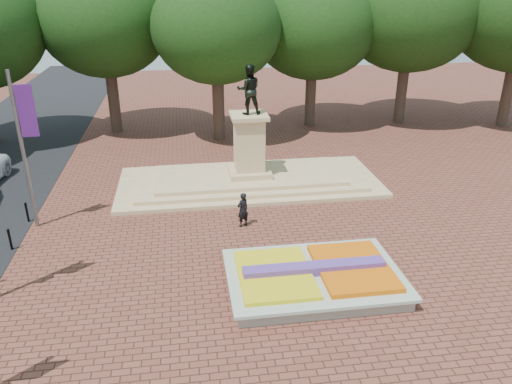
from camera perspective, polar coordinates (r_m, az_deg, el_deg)
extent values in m
plane|color=brown|center=(20.14, 2.36, -7.73)|extent=(90.00, 90.00, 0.00)
cube|color=gray|center=(18.58, 6.62, -10.02)|extent=(6.00, 4.00, 0.45)
cube|color=#B7C4B2|center=(18.43, 6.66, -9.30)|extent=(6.30, 4.30, 0.12)
cube|color=orange|center=(18.76, 11.01, -8.51)|extent=(2.60, 3.40, 0.22)
cube|color=yellow|center=(18.07, 2.17, -9.41)|extent=(2.60, 3.40, 0.18)
cube|color=#4F3490|center=(18.31, 6.69, -8.73)|extent=(5.20, 0.55, 0.38)
cube|color=tan|center=(27.17, -0.77, 1.13)|extent=(14.00, 6.00, 0.20)
cube|color=tan|center=(27.09, -0.77, 1.52)|extent=(12.00, 5.00, 0.20)
cube|color=tan|center=(27.02, -0.77, 1.91)|extent=(10.00, 4.00, 0.20)
cube|color=tan|center=(26.93, -0.77, 2.41)|extent=(2.20, 2.20, 0.30)
cube|color=tan|center=(26.41, -0.79, 5.55)|extent=(1.50, 1.50, 2.80)
cube|color=tan|center=(25.99, -0.81, 8.69)|extent=(1.90, 1.90, 0.20)
imported|color=black|center=(25.67, -0.83, 11.61)|extent=(1.22, 0.95, 2.50)
cylinder|color=#35251C|center=(36.20, -15.84, 9.13)|extent=(0.80, 0.80, 4.00)
ellipsoid|color=#13340E|center=(35.40, -16.70, 16.49)|extent=(8.80, 8.80, 7.48)
cylinder|color=#35251C|center=(35.98, -4.58, 9.86)|extent=(0.80, 0.80, 4.00)
ellipsoid|color=#13340E|center=(35.18, -4.84, 17.30)|extent=(8.80, 8.80, 7.48)
cylinder|color=#35251C|center=(37.10, 6.43, 10.20)|extent=(0.80, 0.80, 4.00)
ellipsoid|color=#13340E|center=(36.33, 6.78, 17.42)|extent=(8.80, 8.80, 7.48)
cylinder|color=#35251C|center=(39.46, 16.47, 10.20)|extent=(0.80, 0.80, 4.00)
ellipsoid|color=#13340E|center=(38.73, 17.29, 16.95)|extent=(8.80, 8.80, 7.48)
cylinder|color=#35251C|center=(42.84, 25.16, 9.95)|extent=(0.80, 0.80, 4.00)
ellipsoid|color=#13340E|center=(42.16, 26.28, 16.11)|extent=(8.80, 8.80, 7.48)
cylinder|color=slate|center=(23.51, -25.06, 4.08)|extent=(0.16, 0.16, 7.00)
cube|color=#541B71|center=(22.91, -24.74, 8.41)|extent=(0.70, 0.04, 2.20)
cylinder|color=black|center=(22.93, -26.28, -4.96)|extent=(0.10, 0.10, 0.90)
sphere|color=black|center=(22.73, -26.49, -3.91)|extent=(0.12, 0.12, 0.12)
cylinder|color=black|center=(25.16, -24.69, -2.18)|extent=(0.10, 0.10, 0.90)
sphere|color=black|center=(24.98, -24.87, -1.21)|extent=(0.12, 0.12, 0.12)
imported|color=black|center=(22.33, -1.53, -2.04)|extent=(0.71, 0.64, 1.63)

